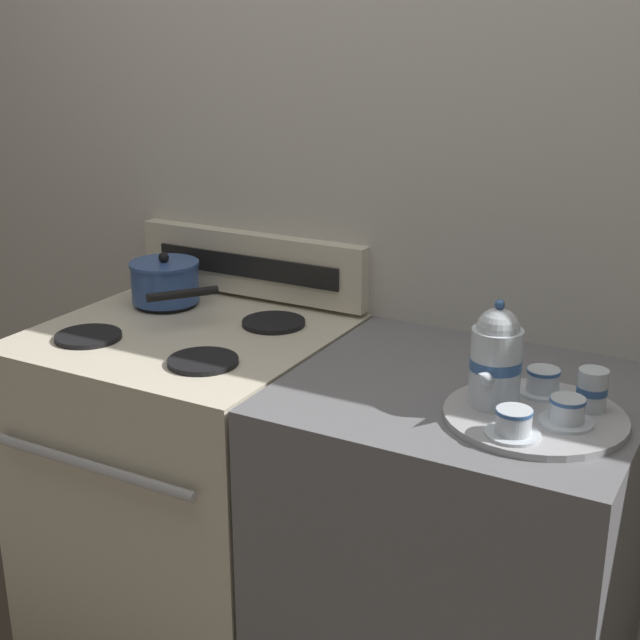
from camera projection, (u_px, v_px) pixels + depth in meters
name	position (u px, v px, depth m)	size (l,w,h in m)	color
wall_back	(384.00, 251.00, 2.26)	(6.00, 0.05, 2.20)	beige
stove	(192.00, 498.00, 2.33)	(0.70, 0.70, 0.94)	beige
control_panel	(251.00, 264.00, 2.41)	(0.69, 0.05, 0.17)	beige
side_counter	(454.00, 578.00, 2.00)	(0.73, 0.67, 0.93)	slate
saucepan	(166.00, 282.00, 2.36)	(0.30, 0.28, 0.13)	#335193
serving_tray	(535.00, 417.00, 1.70)	(0.35, 0.35, 0.01)	#B2B2B7
teapot	(496.00, 357.00, 1.71)	(0.10, 0.16, 0.21)	silver
teacup_left	(567.00, 411.00, 1.65)	(0.10, 0.10, 0.05)	silver
teacup_right	(514.00, 423.00, 1.60)	(0.10, 0.10, 0.05)	silver
teacup_front	(543.00, 381.00, 1.78)	(0.10, 0.10, 0.05)	silver
creamer_jug	(592.00, 390.00, 1.70)	(0.06, 0.06, 0.08)	silver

